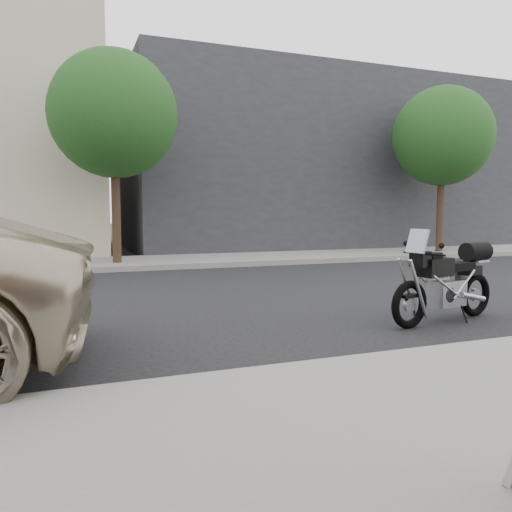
# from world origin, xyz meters

# --- Properties ---
(ground) EXTENTS (120.00, 120.00, 0.00)m
(ground) POSITION_xyz_m (0.00, 0.00, 0.00)
(ground) COLOR black
(ground) RESTS_ON ground
(far_sidewalk) EXTENTS (44.00, 3.00, 0.15)m
(far_sidewalk) POSITION_xyz_m (0.00, -6.50, 0.07)
(far_sidewalk) COLOR gray
(far_sidewalk) RESTS_ON ground
(far_building_dark) EXTENTS (16.00, 11.00, 7.00)m
(far_building_dark) POSITION_xyz_m (-7.00, -13.50, 3.50)
(far_building_dark) COLOR #2B2B30
(far_building_dark) RESTS_ON ground
(street_tree_left) EXTENTS (3.40, 3.40, 5.70)m
(street_tree_left) POSITION_xyz_m (-9.00, -6.00, 4.14)
(street_tree_left) COLOR #3D2A1B
(street_tree_left) RESTS_ON far_sidewalk
(street_tree_mid) EXTENTS (3.40, 3.40, 5.70)m
(street_tree_mid) POSITION_xyz_m (2.00, -6.00, 4.14)
(street_tree_mid) COLOR #3D2A1B
(street_tree_mid) RESTS_ON far_sidewalk
(motorcycle) EXTENTS (2.06, 0.93, 1.32)m
(motorcycle) POSITION_xyz_m (-1.77, 2.55, 0.57)
(motorcycle) COLOR black
(motorcycle) RESTS_ON ground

